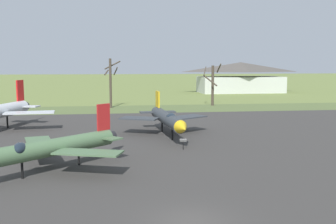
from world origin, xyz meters
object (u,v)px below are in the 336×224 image
jet_fighter_rear_left (168,118)px  visitor_building (240,78)px  jet_fighter_front_left (48,148)px  info_placard_rear_left (183,143)px

jet_fighter_rear_left → visitor_building: 71.03m
jet_fighter_front_left → info_placard_rear_left: size_ratio=10.24×
visitor_building → jet_fighter_front_left: bearing=-117.1°
info_placard_rear_left → visitor_building: size_ratio=0.04×
jet_fighter_rear_left → visitor_building: visitor_building is taller
jet_fighter_front_left → visitor_building: visitor_building is taller
jet_fighter_front_left → info_placard_rear_left: (11.01, 6.27, -1.15)m
info_placard_rear_left → visitor_building: visitor_building is taller
jet_fighter_rear_left → visitor_building: size_ratio=0.60×
jet_fighter_rear_left → info_placard_rear_left: size_ratio=13.50×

